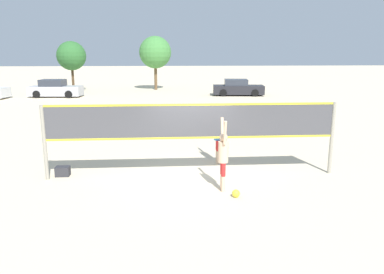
% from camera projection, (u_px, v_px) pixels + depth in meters
% --- Properties ---
extents(ground_plane, '(200.00, 200.00, 0.00)m').
position_uv_depth(ground_plane, '(192.00, 176.00, 11.83)').
color(ground_plane, beige).
extents(volleyball_net, '(9.04, 0.11, 2.31)m').
position_uv_depth(volleyball_net, '(192.00, 125.00, 11.47)').
color(volleyball_net, gray).
rests_on(volleyball_net, ground_plane).
extents(player_spiker, '(0.28, 0.69, 2.06)m').
position_uv_depth(player_spiker, '(223.00, 154.00, 10.36)').
color(player_spiker, beige).
rests_on(player_spiker, ground_plane).
extents(player_blocker, '(0.28, 0.70, 2.07)m').
position_uv_depth(player_blocker, '(218.00, 133.00, 13.00)').
color(player_blocker, beige).
rests_on(player_blocker, ground_plane).
extents(volleyball, '(0.22, 0.22, 0.22)m').
position_uv_depth(volleyball, '(236.00, 193.00, 10.08)').
color(volleyball, yellow).
rests_on(volleyball, ground_plane).
extents(gear_bag, '(0.43, 0.30, 0.31)m').
position_uv_depth(gear_bag, '(63.00, 171.00, 11.82)').
color(gear_bag, '#2D2D33').
rests_on(gear_bag, ground_plane).
extents(parked_car_near, '(4.58, 2.11, 1.53)m').
position_uv_depth(parked_car_near, '(55.00, 89.00, 32.79)').
color(parked_car_near, '#B7B7BC').
rests_on(parked_car_near, ground_plane).
extents(parked_car_far, '(4.72, 2.35, 1.46)m').
position_uv_depth(parked_car_far, '(238.00, 88.00, 34.03)').
color(parked_car_far, '#232328').
rests_on(parked_car_far, ground_plane).
extents(tree_left_cluster, '(3.30, 3.30, 5.50)m').
position_uv_depth(tree_left_cluster, '(155.00, 52.00, 38.58)').
color(tree_left_cluster, brown).
rests_on(tree_left_cluster, ground_plane).
extents(tree_right_cluster, '(2.82, 2.82, 4.92)m').
position_uv_depth(tree_right_cluster, '(71.00, 56.00, 36.59)').
color(tree_right_cluster, '#4C3823').
rests_on(tree_right_cluster, ground_plane).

